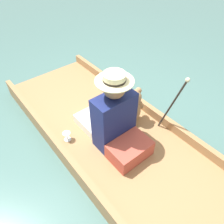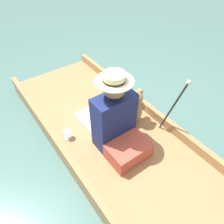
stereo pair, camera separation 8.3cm
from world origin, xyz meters
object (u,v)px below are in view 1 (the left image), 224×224
seated_person (110,115)px  teddy_bear (133,107)px  wine_glass (67,135)px  walking_cane (174,101)px

seated_person → teddy_bear: bearing=17.7°
seated_person → wine_glass: 0.53m
seated_person → walking_cane: seated_person is taller
walking_cane → teddy_bear: bearing=114.9°
wine_glass → walking_cane: size_ratio=0.13×
teddy_bear → wine_glass: teddy_bear is taller
wine_glass → walking_cane: walking_cane is taller
teddy_bear → wine_glass: bearing=163.6°
teddy_bear → seated_person: bearing=-173.7°
seated_person → walking_cane: bearing=-21.0°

